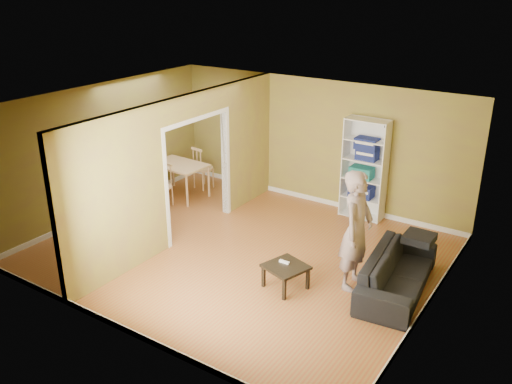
% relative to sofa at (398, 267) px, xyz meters
% --- Properties ---
extents(room_shell, '(6.50, 6.50, 6.50)m').
position_rel_sofa_xyz_m(room_shell, '(-2.70, -0.31, 0.90)').
color(room_shell, '#A34B26').
rests_on(room_shell, ground).
extents(partition, '(0.22, 5.50, 2.60)m').
position_rel_sofa_xyz_m(partition, '(-3.90, -0.31, 0.90)').
color(partition, olive).
rests_on(partition, ground).
extents(wall_speaker, '(0.10, 0.10, 0.10)m').
position_rel_sofa_xyz_m(wall_speaker, '(-1.20, 2.38, 1.50)').
color(wall_speaker, black).
rests_on(wall_speaker, room_shell).
extents(sofa, '(2.16, 1.11, 0.79)m').
position_rel_sofa_xyz_m(sofa, '(0.00, 0.00, 0.00)').
color(sofa, '#26262E').
rests_on(sofa, ground).
extents(person, '(0.82, 0.65, 2.21)m').
position_rel_sofa_xyz_m(person, '(-0.62, -0.24, 0.71)').
color(person, slate).
rests_on(person, ground).
extents(bookshelf, '(0.84, 0.37, 1.99)m').
position_rel_sofa_xyz_m(bookshelf, '(-1.54, 2.30, 0.60)').
color(bookshelf, white).
rests_on(bookshelf, ground).
extents(paper_box_navy_a, '(0.46, 0.30, 0.24)m').
position_rel_sofa_xyz_m(paper_box_navy_a, '(-1.56, 2.25, 0.14)').
color(paper_box_navy_a, navy).
rests_on(paper_box_navy_a, bookshelf).
extents(paper_box_teal, '(0.44, 0.29, 0.22)m').
position_rel_sofa_xyz_m(paper_box_teal, '(-1.59, 2.25, 0.53)').
color(paper_box_teal, '#1E696C').
rests_on(paper_box_teal, bookshelf).
extents(paper_box_navy_b, '(0.40, 0.26, 0.21)m').
position_rel_sofa_xyz_m(paper_box_navy_b, '(-1.51, 2.25, 0.91)').
color(paper_box_navy_b, '#344480').
rests_on(paper_box_navy_b, bookshelf).
extents(paper_box_navy_c, '(0.43, 0.28, 0.22)m').
position_rel_sofa_xyz_m(paper_box_navy_c, '(-1.53, 2.25, 1.14)').
color(paper_box_navy_c, '#12164D').
rests_on(paper_box_navy_c, bookshelf).
extents(coffee_table, '(0.58, 0.58, 0.38)m').
position_rel_sofa_xyz_m(coffee_table, '(-1.45, -0.88, -0.07)').
color(coffee_table, black).
rests_on(coffee_table, ground).
extents(game_controller, '(0.17, 0.04, 0.03)m').
position_rel_sofa_xyz_m(game_controller, '(-1.51, -0.82, 0.01)').
color(game_controller, white).
rests_on(game_controller, coffee_table).
extents(dining_table, '(1.17, 0.78, 0.73)m').
position_rel_sofa_xyz_m(dining_table, '(-5.28, 1.09, 0.26)').
color(dining_table, '#EAC27A').
rests_on(dining_table, ground).
extents(chair_left, '(0.44, 0.44, 0.94)m').
position_rel_sofa_xyz_m(chair_left, '(-5.95, 1.02, 0.08)').
color(chair_left, tan).
rests_on(chair_left, ground).
extents(chair_near, '(0.44, 0.44, 0.91)m').
position_rel_sofa_xyz_m(chair_near, '(-5.21, 0.47, 0.06)').
color(chair_near, tan).
rests_on(chair_near, ground).
extents(chair_far, '(0.52, 0.52, 0.97)m').
position_rel_sofa_xyz_m(chair_far, '(-5.15, 1.77, 0.09)').
color(chair_far, tan).
rests_on(chair_far, ground).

